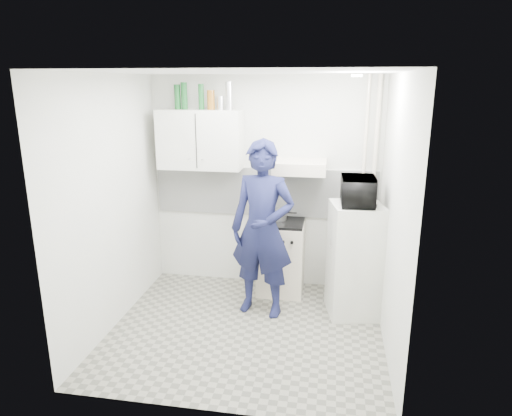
# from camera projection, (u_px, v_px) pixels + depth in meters

# --- Properties ---
(floor) EXTENTS (2.80, 2.80, 0.00)m
(floor) POSITION_uv_depth(u_px,v_px,m) (246.00, 330.00, 4.79)
(floor) COLOR gray
(floor) RESTS_ON ground
(ceiling) EXTENTS (2.80, 2.80, 0.00)m
(ceiling) POSITION_uv_depth(u_px,v_px,m) (244.00, 72.00, 4.10)
(ceiling) COLOR white
(ceiling) RESTS_ON wall_back
(wall_back) EXTENTS (2.80, 0.00, 2.80)m
(wall_back) POSITION_uv_depth(u_px,v_px,m) (264.00, 184.00, 5.63)
(wall_back) COLOR beige
(wall_back) RESTS_ON floor
(wall_left) EXTENTS (0.00, 2.60, 2.60)m
(wall_left) POSITION_uv_depth(u_px,v_px,m) (111.00, 205.00, 4.67)
(wall_left) COLOR beige
(wall_left) RESTS_ON floor
(wall_right) EXTENTS (0.00, 2.60, 2.60)m
(wall_right) POSITION_uv_depth(u_px,v_px,m) (394.00, 218.00, 4.22)
(wall_right) COLOR beige
(wall_right) RESTS_ON floor
(person) EXTENTS (0.78, 0.59, 1.95)m
(person) POSITION_uv_depth(u_px,v_px,m) (262.00, 229.00, 4.93)
(person) COLOR #14173B
(person) RESTS_ON floor
(stove) EXTENTS (0.55, 0.55, 0.87)m
(stove) POSITION_uv_depth(u_px,v_px,m) (281.00, 258.00, 5.58)
(stove) COLOR beige
(stove) RESTS_ON floor
(fridge) EXTENTS (0.62, 0.62, 1.27)m
(fridge) POSITION_uv_depth(u_px,v_px,m) (354.00, 260.00, 4.99)
(fridge) COLOR beige
(fridge) RESTS_ON floor
(stove_top) EXTENTS (0.52, 0.52, 0.03)m
(stove_top) POSITION_uv_depth(u_px,v_px,m) (282.00, 222.00, 5.46)
(stove_top) COLOR black
(stove_top) RESTS_ON stove
(saucepan) EXTENTS (0.20, 0.20, 0.11)m
(saucepan) POSITION_uv_depth(u_px,v_px,m) (279.00, 215.00, 5.51)
(saucepan) COLOR silver
(saucepan) RESTS_ON stove_top
(microwave) EXTENTS (0.53, 0.37, 0.29)m
(microwave) POSITION_uv_depth(u_px,v_px,m) (358.00, 191.00, 4.78)
(microwave) COLOR black
(microwave) RESTS_ON fridge
(bottle_b) EXTENTS (0.07, 0.07, 0.28)m
(bottle_b) POSITION_uv_depth(u_px,v_px,m) (177.00, 97.00, 5.35)
(bottle_b) COLOR #144C1E
(bottle_b) RESTS_ON upper_cabinet
(bottle_c) EXTENTS (0.07, 0.07, 0.31)m
(bottle_c) POSITION_uv_depth(u_px,v_px,m) (184.00, 96.00, 5.33)
(bottle_c) COLOR #144C1E
(bottle_c) RESTS_ON upper_cabinet
(bottle_d) EXTENTS (0.07, 0.07, 0.29)m
(bottle_d) POSITION_uv_depth(u_px,v_px,m) (201.00, 97.00, 5.30)
(bottle_d) COLOR #144C1E
(bottle_d) RESTS_ON upper_cabinet
(canister_a) EXTENTS (0.09, 0.09, 0.22)m
(canister_a) POSITION_uv_depth(u_px,v_px,m) (211.00, 100.00, 5.29)
(canister_a) COLOR brown
(canister_a) RESTS_ON upper_cabinet
(canister_b) EXTENTS (0.08, 0.08, 0.16)m
(canister_b) POSITION_uv_depth(u_px,v_px,m) (220.00, 103.00, 5.28)
(canister_b) COLOR silver
(canister_b) RESTS_ON upper_cabinet
(bottle_e) EXTENTS (0.08, 0.08, 0.32)m
(bottle_e) POSITION_uv_depth(u_px,v_px,m) (229.00, 96.00, 5.24)
(bottle_e) COLOR silver
(bottle_e) RESTS_ON upper_cabinet
(upper_cabinet) EXTENTS (1.00, 0.35, 0.70)m
(upper_cabinet) POSITION_uv_depth(u_px,v_px,m) (200.00, 140.00, 5.44)
(upper_cabinet) COLOR beige
(upper_cabinet) RESTS_ON wall_back
(range_hood) EXTENTS (0.60, 0.50, 0.14)m
(range_hood) POSITION_uv_depth(u_px,v_px,m) (300.00, 167.00, 5.25)
(range_hood) COLOR beige
(range_hood) RESTS_ON wall_back
(backsplash) EXTENTS (2.74, 0.03, 0.60)m
(backsplash) POSITION_uv_depth(u_px,v_px,m) (264.00, 192.00, 5.64)
(backsplash) COLOR white
(backsplash) RESTS_ON wall_back
(pipe_a) EXTENTS (0.05, 0.05, 2.60)m
(pipe_a) POSITION_uv_depth(u_px,v_px,m) (373.00, 189.00, 5.35)
(pipe_a) COLOR beige
(pipe_a) RESTS_ON floor
(pipe_b) EXTENTS (0.04, 0.04, 2.60)m
(pipe_b) POSITION_uv_depth(u_px,v_px,m) (362.00, 189.00, 5.36)
(pipe_b) COLOR beige
(pipe_b) RESTS_ON floor
(ceiling_spot_fixture) EXTENTS (0.10, 0.10, 0.02)m
(ceiling_spot_fixture) POSITION_uv_depth(u_px,v_px,m) (357.00, 75.00, 4.13)
(ceiling_spot_fixture) COLOR white
(ceiling_spot_fixture) RESTS_ON ceiling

